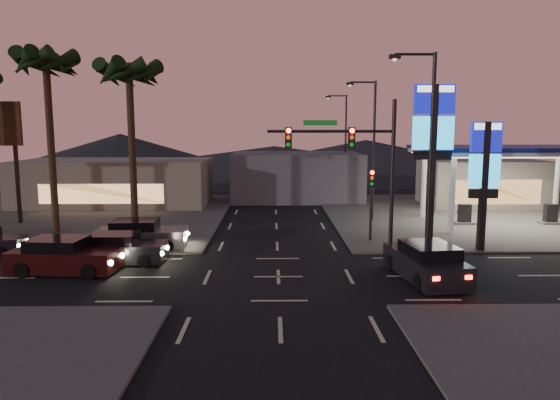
{
  "coord_description": "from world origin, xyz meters",
  "views": [
    {
      "loc": [
        -0.24,
        -21.76,
        6.55
      ],
      "look_at": [
        0.12,
        3.57,
        3.0
      ],
      "focal_mm": 32.0,
      "sensor_mm": 36.0,
      "label": 1
    }
  ],
  "objects_px": {
    "gas_station": "(512,152)",
    "traffic_signal_mast": "(357,158)",
    "car_lane_b_front": "(140,235)",
    "car_lane_a_front": "(119,249)",
    "car_lane_a_mid": "(64,257)",
    "pylon_sign_tall": "(433,133)",
    "pylon_sign_short": "(485,166)",
    "suv_station": "(426,262)"
  },
  "relations": [
    {
      "from": "pylon_sign_tall",
      "to": "pylon_sign_short",
      "type": "xyz_separation_m",
      "value": [
        2.5,
        -1.0,
        -1.74
      ]
    },
    {
      "from": "gas_station",
      "to": "suv_station",
      "type": "bearing_deg",
      "value": -127.23
    },
    {
      "from": "car_lane_a_front",
      "to": "suv_station",
      "type": "distance_m",
      "value": 14.74
    },
    {
      "from": "traffic_signal_mast",
      "to": "car_lane_a_mid",
      "type": "height_order",
      "value": "traffic_signal_mast"
    },
    {
      "from": "pylon_sign_tall",
      "to": "car_lane_a_front",
      "type": "relative_size",
      "value": 1.97
    },
    {
      "from": "car_lane_a_front",
      "to": "suv_station",
      "type": "height_order",
      "value": "suv_station"
    },
    {
      "from": "traffic_signal_mast",
      "to": "car_lane_a_mid",
      "type": "distance_m",
      "value": 14.45
    },
    {
      "from": "traffic_signal_mast",
      "to": "car_lane_b_front",
      "type": "xyz_separation_m",
      "value": [
        -11.38,
        3.51,
        -4.47
      ]
    },
    {
      "from": "traffic_signal_mast",
      "to": "car_lane_a_front",
      "type": "bearing_deg",
      "value": 177.25
    },
    {
      "from": "gas_station",
      "to": "pylon_sign_tall",
      "type": "relative_size",
      "value": 1.36
    },
    {
      "from": "pylon_sign_short",
      "to": "suv_station",
      "type": "xyz_separation_m",
      "value": [
        -4.49,
        -4.99,
        -3.88
      ]
    },
    {
      "from": "pylon_sign_short",
      "to": "car_lane_a_mid",
      "type": "distance_m",
      "value": 21.6
    },
    {
      "from": "car_lane_a_front",
      "to": "car_lane_b_front",
      "type": "relative_size",
      "value": 0.89
    },
    {
      "from": "pylon_sign_short",
      "to": "suv_station",
      "type": "distance_m",
      "value": 7.75
    },
    {
      "from": "gas_station",
      "to": "pylon_sign_short",
      "type": "relative_size",
      "value": 1.74
    },
    {
      "from": "pylon_sign_tall",
      "to": "car_lane_a_mid",
      "type": "distance_m",
      "value": 19.83
    },
    {
      "from": "gas_station",
      "to": "car_lane_a_mid",
      "type": "relative_size",
      "value": 2.39
    },
    {
      "from": "car_lane_a_front",
      "to": "car_lane_b_front",
      "type": "distance_m",
      "value": 2.96
    },
    {
      "from": "pylon_sign_short",
      "to": "car_lane_a_mid",
      "type": "height_order",
      "value": "pylon_sign_short"
    },
    {
      "from": "pylon_sign_short",
      "to": "car_lane_b_front",
      "type": "relative_size",
      "value": 1.37
    },
    {
      "from": "gas_station",
      "to": "pylon_sign_tall",
      "type": "height_order",
      "value": "pylon_sign_tall"
    },
    {
      "from": "pylon_sign_short",
      "to": "car_lane_a_front",
      "type": "relative_size",
      "value": 1.53
    },
    {
      "from": "car_lane_b_front",
      "to": "pylon_sign_tall",
      "type": "bearing_deg",
      "value": 0.02
    },
    {
      "from": "pylon_sign_short",
      "to": "car_lane_b_front",
      "type": "bearing_deg",
      "value": 176.94
    },
    {
      "from": "car_lane_b_front",
      "to": "suv_station",
      "type": "bearing_deg",
      "value": -22.95
    },
    {
      "from": "pylon_sign_short",
      "to": "car_lane_a_mid",
      "type": "bearing_deg",
      "value": -170.1
    },
    {
      "from": "car_lane_a_mid",
      "to": "suv_station",
      "type": "bearing_deg",
      "value": -4.64
    },
    {
      "from": "gas_station",
      "to": "car_lane_a_front",
      "type": "bearing_deg",
      "value": -158.43
    },
    {
      "from": "gas_station",
      "to": "car_lane_b_front",
      "type": "bearing_deg",
      "value": -164.6
    },
    {
      "from": "car_lane_a_front",
      "to": "pylon_sign_tall",
      "type": "bearing_deg",
      "value": 10.19
    },
    {
      "from": "car_lane_a_front",
      "to": "suv_station",
      "type": "bearing_deg",
      "value": -11.89
    },
    {
      "from": "car_lane_a_mid",
      "to": "car_lane_b_front",
      "type": "bearing_deg",
      "value": 63.58
    },
    {
      "from": "car_lane_a_front",
      "to": "car_lane_a_mid",
      "type": "bearing_deg",
      "value": -139.87
    },
    {
      "from": "car_lane_a_front",
      "to": "gas_station",
      "type": "bearing_deg",
      "value": 21.57
    },
    {
      "from": "car_lane_b_front",
      "to": "traffic_signal_mast",
      "type": "bearing_deg",
      "value": -17.13
    },
    {
      "from": "traffic_signal_mast",
      "to": "car_lane_a_mid",
      "type": "xyz_separation_m",
      "value": [
        -13.69,
        -1.14,
        -4.47
      ]
    },
    {
      "from": "pylon_sign_tall",
      "to": "suv_station",
      "type": "bearing_deg",
      "value": -108.38
    },
    {
      "from": "car_lane_a_front",
      "to": "car_lane_a_mid",
      "type": "distance_m",
      "value": 2.64
    },
    {
      "from": "car_lane_a_mid",
      "to": "car_lane_a_front",
      "type": "bearing_deg",
      "value": 40.13
    },
    {
      "from": "gas_station",
      "to": "traffic_signal_mast",
      "type": "distance_m",
      "value": 15.82
    },
    {
      "from": "car_lane_a_front",
      "to": "car_lane_a_mid",
      "type": "relative_size",
      "value": 0.89
    },
    {
      "from": "gas_station",
      "to": "traffic_signal_mast",
      "type": "relative_size",
      "value": 1.53
    }
  ]
}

